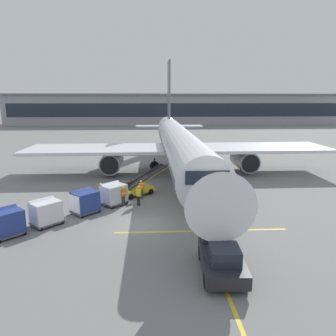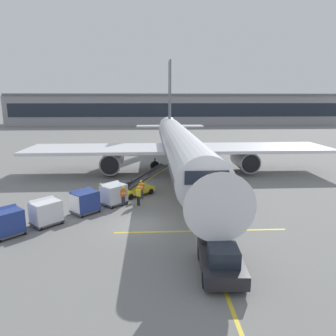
{
  "view_description": "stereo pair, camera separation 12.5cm",
  "coord_description": "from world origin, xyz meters",
  "views": [
    {
      "loc": [
        0.77,
        -21.32,
        8.95
      ],
      "look_at": [
        2.31,
        6.52,
        2.81
      ],
      "focal_mm": 33.46,
      "sensor_mm": 36.0,
      "label": 1
    },
    {
      "loc": [
        0.89,
        -21.33,
        8.95
      ],
      "look_at": [
        2.31,
        6.52,
        2.81
      ],
      "focal_mm": 33.46,
      "sensor_mm": 36.0,
      "label": 2
    }
  ],
  "objects": [
    {
      "name": "pushback_tug",
      "position": [
        4.39,
        -6.61,
        0.83
      ],
      "size": [
        2.38,
        4.53,
        1.83
      ],
      "color": "#232328",
      "rests_on": "ground"
    },
    {
      "name": "ground_crew_by_carts",
      "position": [
        -0.35,
        4.42,
        1.0
      ],
      "size": [
        0.42,
        0.47,
        1.74
      ],
      "color": "black",
      "rests_on": "ground"
    },
    {
      "name": "ground_crew_by_loader",
      "position": [
        -0.17,
        6.31,
        1.0
      ],
      "size": [
        0.56,
        0.3,
        1.74
      ],
      "color": "#333847",
      "rests_on": "ground"
    },
    {
      "name": "belt_loader",
      "position": [
        -0.5,
        7.59,
        0.81
      ],
      "size": [
        4.99,
        4.48,
        2.57
      ],
      "color": "gold",
      "rests_on": "ground"
    },
    {
      "name": "ground_crew_marshaller",
      "position": [
        -1.65,
        4.42,
        1.0
      ],
      "size": [
        0.52,
        0.39,
        1.74
      ],
      "color": "#333847",
      "rests_on": "ground"
    },
    {
      "name": "baggage_cart_third",
      "position": [
        -6.89,
        0.53,
        1.0
      ],
      "size": [
        2.54,
        2.55,
        1.91
      ],
      "color": "#515156",
      "rests_on": "ground"
    },
    {
      "name": "ground_crew_wingwalker",
      "position": [
        -3.71,
        5.55,
        1.0
      ],
      "size": [
        0.3,
        0.57,
        1.74
      ],
      "color": "#514C42",
      "rests_on": "ground"
    },
    {
      "name": "baggage_cart_fourth",
      "position": [
        -8.88,
        -1.28,
        1.0
      ],
      "size": [
        2.54,
        2.55,
        1.91
      ],
      "color": "#515156",
      "rests_on": "ground"
    },
    {
      "name": "baggage_cart_lead",
      "position": [
        -2.49,
        4.76,
        1.0
      ],
      "size": [
        2.54,
        2.55,
        1.91
      ],
      "color": "#515156",
      "rests_on": "ground"
    },
    {
      "name": "apron_guidance_line_lead_in",
      "position": [
        4.29,
        15.95,
        0.0
      ],
      "size": [
        0.2,
        110.0,
        0.01
      ],
      "color": "yellow",
      "rests_on": "ground"
    },
    {
      "name": "safety_cone_engine_keepout",
      "position": [
        -4.19,
        15.26,
        0.3
      ],
      "size": [
        0.54,
        0.54,
        0.62
      ],
      "color": "black",
      "rests_on": "ground"
    },
    {
      "name": "terminal_building",
      "position": [
        9.62,
        96.91,
        5.37
      ],
      "size": [
        117.7,
        19.33,
        10.85
      ],
      "color": "#939399",
      "rests_on": "ground"
    },
    {
      "name": "ground_plane",
      "position": [
        0.0,
        0.0,
        0.0
      ],
      "size": [
        600.0,
        600.0,
        0.0
      ],
      "primitive_type": "plane",
      "color": "slate"
    },
    {
      "name": "apron_guidance_line_stop_bar",
      "position": [
        4.18,
        -1.2,
        0.0
      ],
      "size": [
        12.0,
        0.2,
        0.01
      ],
      "color": "yellow",
      "rests_on": "ground"
    },
    {
      "name": "baggage_cart_second",
      "position": [
        -4.57,
        2.8,
        1.0
      ],
      "size": [
        2.54,
        2.55,
        1.91
      ],
      "color": "#515156",
      "rests_on": "ground"
    },
    {
      "name": "parked_airplane",
      "position": [
        4.17,
        16.81,
        3.53
      ],
      "size": [
        36.89,
        47.44,
        15.53
      ],
      "color": "white",
      "rests_on": "ground"
    }
  ]
}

